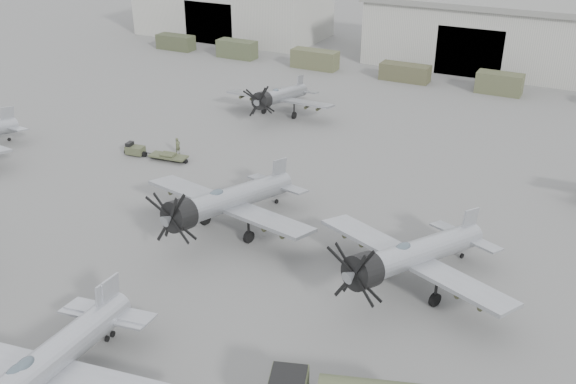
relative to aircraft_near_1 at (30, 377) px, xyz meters
name	(u,v)px	position (x,y,z in m)	size (l,w,h in m)	color
ground	(231,324)	(4.20, 9.94, -2.47)	(220.00, 220.00, 0.00)	#5E5E5C
hangar_left	(233,6)	(-33.80, 71.90, 1.90)	(29.00, 14.80, 8.70)	#9E9D94
hangar_center	(482,31)	(4.20, 71.90, 1.90)	(29.00, 14.80, 8.70)	#9E9D94
support_truck_0	(176,42)	(-36.14, 59.94, -1.44)	(5.50, 2.20, 2.06)	#373D27
support_truck_1	(237,49)	(-25.89, 59.94, -1.28)	(5.46, 2.20, 2.38)	#3D442C
support_truck_2	(315,59)	(-14.15, 59.94, -1.28)	(6.07, 2.20, 2.38)	#474930
support_truck_3	(405,72)	(-2.07, 59.94, -1.45)	(5.99, 2.20, 2.03)	#40402A
support_truck_4	(499,83)	(9.09, 59.94, -1.28)	(5.12, 2.20, 2.39)	#43472E
aircraft_near_1	(30,377)	(0.00, 0.00, 0.00)	(13.68, 12.31, 5.43)	#9FA2A7
aircraft_mid_1	(224,202)	(-1.51, 18.38, 0.01)	(13.73, 12.36, 5.45)	gray
aircraft_mid_2	(409,256)	(11.85, 17.52, -0.04)	(13.18, 11.91, 5.34)	#9A9DA2
aircraft_far_0	(278,97)	(-9.66, 41.52, -0.35)	(11.60, 10.44, 4.66)	gray
aircraft_extra_201	(37,371)	(0.00, 0.44, 0.00)	(13.68, 12.31, 5.43)	#9FA2A7
tug_trailer	(148,152)	(-14.88, 26.72, -2.03)	(5.95, 1.77, 1.18)	#3C412B
ground_crew	(178,146)	(-12.92, 28.55, -1.71)	(0.56, 0.36, 1.52)	#40452D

